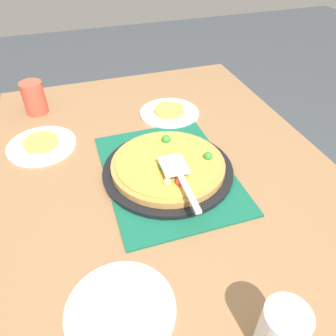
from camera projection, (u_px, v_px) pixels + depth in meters
name	position (u px, v px, depth m)	size (l,w,h in m)	color
ground_plane	(168.00, 303.00, 1.46)	(8.00, 8.00, 0.00)	#3D4247
dining_table	(168.00, 199.00, 1.05)	(1.40, 1.00, 0.75)	olive
placemat	(168.00, 172.00, 0.98)	(0.48, 0.36, 0.01)	#145B42
pizza_pan	(168.00, 170.00, 0.97)	(0.38, 0.38, 0.01)	black
pizza	(168.00, 165.00, 0.96)	(0.33, 0.33, 0.05)	#B78442
plate_near_left	(42.00, 145.00, 1.08)	(0.22, 0.22, 0.01)	white
plate_far_right	(169.00, 113.00, 1.24)	(0.22, 0.22, 0.01)	white
plate_side	(121.00, 310.00, 0.65)	(0.22, 0.22, 0.01)	white
served_slice_left	(41.00, 142.00, 1.07)	(0.11, 0.11, 0.02)	#EAB747
served_slice_right	(169.00, 110.00, 1.23)	(0.11, 0.11, 0.02)	#EAB747
cup_near	(281.00, 332.00, 0.57)	(0.08, 0.08, 0.12)	white
cup_far	(34.00, 98.00, 1.22)	(0.08, 0.08, 0.12)	#E04C38
pizza_server	(179.00, 176.00, 0.86)	(0.23, 0.07, 0.01)	silver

